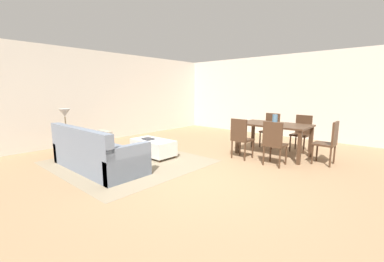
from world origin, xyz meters
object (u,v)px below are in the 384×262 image
at_px(ottoman_table, 153,147).
at_px(dining_chair_near_left, 241,136).
at_px(couch, 96,154).
at_px(dining_chair_near_right, 274,141).
at_px(side_table, 67,137).
at_px(dining_chair_head_east, 329,140).
at_px(dining_chair_far_left, 271,128).
at_px(vase_centerpiece, 275,119).
at_px(book_on_ottoman, 148,139).
at_px(dining_chair_far_right, 302,131).
at_px(dining_table, 274,128).
at_px(table_lamp, 65,114).

height_order(ottoman_table, dining_chair_near_left, dining_chair_near_left).
distance_m(couch, dining_chair_near_right, 3.58).
distance_m(side_table, dining_chair_head_east, 5.82).
height_order(dining_chair_far_left, dining_chair_head_east, same).
xyz_separation_m(vase_centerpiece, book_on_ottoman, (-2.19, -2.02, -0.45)).
xyz_separation_m(dining_chair_near_left, dining_chair_far_right, (0.79, 1.66, 0.00)).
xyz_separation_m(ottoman_table, dining_chair_head_east, (3.25, 1.99, 0.29)).
distance_m(dining_table, dining_chair_near_left, 0.93).
xyz_separation_m(dining_chair_far_right, vase_centerpiece, (-0.35, -0.89, 0.35)).
distance_m(dining_chair_near_right, dining_chair_far_right, 1.68).
bearing_deg(dining_chair_near_right, table_lamp, -147.94).
relative_size(table_lamp, dining_chair_head_east, 0.57).
bearing_deg(table_lamp, book_on_ottoman, 41.20).
bearing_deg(couch, dining_chair_near_left, 54.78).
bearing_deg(dining_chair_near_right, book_on_ottoman, -154.15).
relative_size(dining_table, vase_centerpiece, 7.16).
height_order(table_lamp, dining_chair_far_right, table_lamp).
bearing_deg(couch, dining_chair_far_right, 58.38).
relative_size(dining_chair_far_right, book_on_ottoman, 3.54).
distance_m(couch, dining_chair_near_left, 3.09).
height_order(ottoman_table, vase_centerpiece, vase_centerpiece).
xyz_separation_m(table_lamp, dining_chair_near_right, (3.96, 2.48, -0.49)).
bearing_deg(dining_chair_far_right, book_on_ottoman, -131.13).
bearing_deg(dining_chair_near_right, ottoman_table, -154.43).
relative_size(dining_chair_near_left, book_on_ottoman, 3.54).
distance_m(table_lamp, dining_chair_far_left, 5.22).
bearing_deg(dining_chair_far_left, dining_chair_head_east, -26.70).
xyz_separation_m(dining_chair_near_right, dining_chair_far_left, (-0.79, 1.64, 0.00)).
relative_size(side_table, dining_chair_near_left, 0.65).
relative_size(table_lamp, dining_chair_near_left, 0.57).
xyz_separation_m(dining_chair_far_left, book_on_ottoman, (-1.73, -2.86, -0.10)).
xyz_separation_m(table_lamp, dining_chair_far_left, (3.17, 4.12, -0.49)).
bearing_deg(dining_chair_head_east, dining_chair_far_right, 133.65).
distance_m(dining_chair_near_left, vase_centerpiece, 0.96).
height_order(dining_chair_far_left, vase_centerpiece, vase_centerpiece).
height_order(dining_chair_near_left, vase_centerpiece, vase_centerpiece).
bearing_deg(ottoman_table, side_table, -139.33).
relative_size(ottoman_table, dining_chair_near_right, 1.15).
distance_m(dining_chair_near_right, dining_chair_head_east, 1.17).
distance_m(dining_chair_near_left, dining_chair_head_east, 1.80).
xyz_separation_m(dining_chair_near_left, dining_chair_near_right, (0.78, -0.02, 0.00)).
xyz_separation_m(dining_chair_head_east, book_on_ottoman, (-3.35, -2.05, -0.10)).
bearing_deg(dining_chair_near_right, dining_chair_head_east, 45.08).
xyz_separation_m(couch, dining_chair_far_right, (2.57, 4.18, 0.23)).
bearing_deg(dining_chair_near_right, dining_chair_far_left, 115.83).
bearing_deg(dining_chair_far_right, couch, -121.62).
xyz_separation_m(dining_chair_near_left, vase_centerpiece, (0.44, 0.77, 0.35)).
bearing_deg(ottoman_table, dining_chair_far_right, 49.40).
bearing_deg(dining_table, dining_chair_near_right, -66.08).
bearing_deg(dining_chair_near_left, side_table, -141.79).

